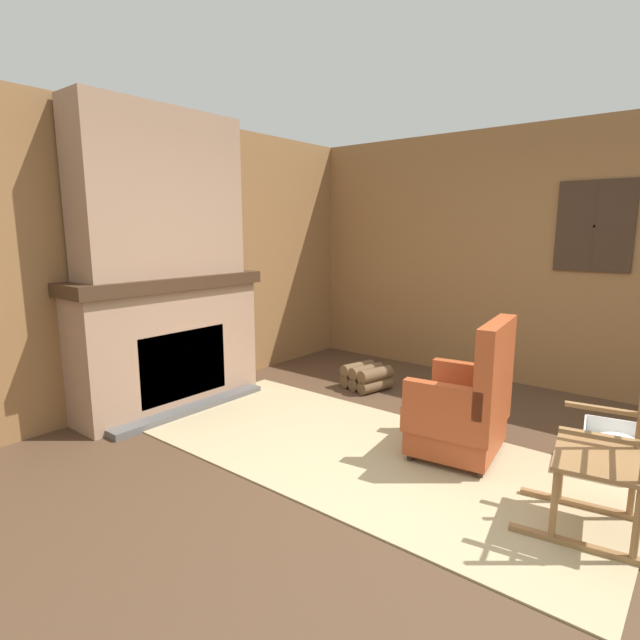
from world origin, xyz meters
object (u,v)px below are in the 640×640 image
at_px(rocking_chair, 606,465).
at_px(storage_case, 219,265).
at_px(oil_lamp_vase, 129,266).
at_px(firewood_stack, 366,377).
at_px(laundry_basket, 617,449).
at_px(armchair, 465,408).
at_px(decorative_plate_on_mantel, 167,262).

xyz_separation_m(rocking_chair, storage_case, (-3.62, 0.41, 0.89)).
relative_size(oil_lamp_vase, storage_case, 1.18).
xyz_separation_m(firewood_stack, laundry_basket, (2.35, -0.43, 0.03)).
distance_m(rocking_chair, firewood_stack, 2.76).
distance_m(rocking_chair, laundry_basket, 0.93).
relative_size(armchair, laundry_basket, 2.15).
relative_size(rocking_chair, decorative_plate_on_mantel, 4.72).
bearing_deg(rocking_chair, laundry_basket, -95.49).
distance_m(oil_lamp_vase, storage_case, 1.00).
xyz_separation_m(laundry_basket, oil_lamp_vase, (-3.56, -1.47, 1.18)).
xyz_separation_m(oil_lamp_vase, storage_case, (0.00, 1.00, -0.04)).
height_order(laundry_basket, oil_lamp_vase, oil_lamp_vase).
xyz_separation_m(firewood_stack, decorative_plate_on_mantel, (-1.23, -1.51, 1.22)).
xyz_separation_m(rocking_chair, laundry_basket, (-0.06, 0.89, -0.25)).
height_order(laundry_basket, storage_case, storage_case).
bearing_deg(armchair, storage_case, -6.83).
height_order(oil_lamp_vase, storage_case, oil_lamp_vase).
bearing_deg(oil_lamp_vase, decorative_plate_on_mantel, 92.90).
xyz_separation_m(storage_case, decorative_plate_on_mantel, (-0.02, -0.60, 0.05)).
height_order(firewood_stack, decorative_plate_on_mantel, decorative_plate_on_mantel).
height_order(rocking_chair, laundry_basket, rocking_chair).
bearing_deg(oil_lamp_vase, storage_case, 89.99).
bearing_deg(armchair, laundry_basket, -161.88).
bearing_deg(storage_case, rocking_chair, -6.54).
bearing_deg(firewood_stack, rocking_chair, -28.69).
bearing_deg(laundry_basket, armchair, -154.33).
bearing_deg(oil_lamp_vase, firewood_stack, 57.53).
bearing_deg(decorative_plate_on_mantel, laundry_basket, 16.77).
bearing_deg(armchair, oil_lamp_vase, 13.79).
distance_m(laundry_basket, decorative_plate_on_mantel, 3.92).
xyz_separation_m(oil_lamp_vase, decorative_plate_on_mantel, (-0.02, 0.39, 0.01)).
relative_size(firewood_stack, storage_case, 1.89).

